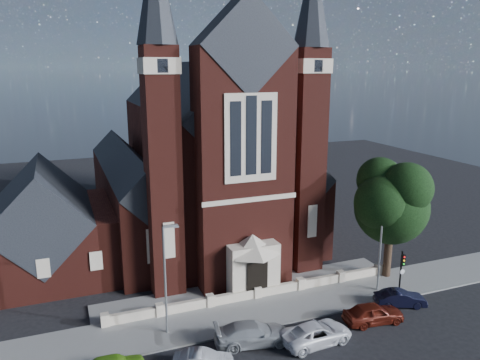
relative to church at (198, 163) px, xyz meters
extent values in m
plane|color=black|center=(0.00, -7.94, -8.19)|extent=(120.00, 120.00, 0.00)
cube|color=gray|center=(0.00, -18.44, -8.19)|extent=(60.00, 5.00, 0.12)
cube|color=gray|center=(0.00, -14.44, -8.19)|extent=(26.00, 3.00, 0.14)
cube|color=beige|center=(0.00, -16.44, -8.19)|extent=(24.00, 0.40, 0.90)
cube|color=#4C1B14|center=(0.00, 2.06, -1.19)|extent=(10.00, 30.00, 14.00)
cube|color=black|center=(0.00, 2.06, 5.81)|extent=(10.00, 30.20, 10.00)
cube|color=#4C1B14|center=(-7.50, 1.06, -4.19)|extent=(5.00, 26.00, 8.00)
cube|color=#4C1B14|center=(7.50, 1.06, -4.19)|extent=(5.00, 26.00, 8.00)
cube|color=black|center=(-7.50, 1.06, -0.19)|extent=(5.01, 26.20, 5.01)
cube|color=black|center=(7.50, 1.06, -0.19)|extent=(5.01, 26.20, 5.01)
cube|color=#4C1B14|center=(0.00, -13.44, 1.81)|extent=(8.00, 3.00, 20.00)
cube|color=black|center=(0.00, -13.44, 11.81)|extent=(8.00, 3.20, 8.00)
cube|color=beige|center=(0.00, -14.99, 4.81)|extent=(4.40, 0.15, 7.00)
cube|color=black|center=(0.00, -15.06, 5.01)|extent=(0.90, 0.08, 6.20)
cube|color=beige|center=(0.00, -15.44, -5.99)|extent=(4.20, 2.00, 4.40)
cube|color=black|center=(0.00, -16.49, -6.59)|extent=(1.80, 0.12, 3.20)
cone|color=beige|center=(0.00, -15.44, -3.79)|extent=(4.60, 4.60, 1.60)
cube|color=#4C1B14|center=(-6.50, -12.44, 1.81)|extent=(2.60, 2.60, 20.00)
cube|color=beige|center=(-6.50, -12.44, 10.31)|extent=(2.80, 2.80, 1.20)
cube|color=#4C1B14|center=(6.50, -12.44, 1.81)|extent=(2.60, 2.60, 20.00)
cube|color=beige|center=(6.50, -12.44, 10.31)|extent=(2.80, 2.80, 1.20)
cube|color=#4C1B14|center=(-16.00, -4.94, -5.19)|extent=(12.00, 12.00, 6.00)
cube|color=black|center=(-16.00, -4.94, -2.19)|extent=(8.49, 12.20, 8.49)
cylinder|color=black|center=(12.50, -16.94, -5.69)|extent=(0.70, 0.70, 5.00)
sphere|color=black|center=(12.50, -16.94, -1.69)|extent=(6.40, 6.40, 6.40)
sphere|color=black|center=(12.90, -18.14, 0.31)|extent=(4.40, 4.40, 4.40)
cylinder|color=gray|center=(-8.00, -18.94, -4.19)|extent=(0.16, 0.16, 8.00)
cube|color=gray|center=(-7.50, -18.94, -0.19)|extent=(1.00, 0.15, 0.18)
cube|color=gray|center=(-7.10, -18.94, -0.27)|extent=(0.35, 0.22, 0.12)
cylinder|color=gray|center=(10.00, -18.94, -4.19)|extent=(0.16, 0.16, 8.00)
cube|color=gray|center=(10.50, -18.94, -0.19)|extent=(1.00, 0.15, 0.18)
cube|color=gray|center=(10.90, -18.94, -0.27)|extent=(0.35, 0.22, 0.12)
cylinder|color=black|center=(11.00, -20.44, -6.19)|extent=(0.14, 0.14, 4.00)
cube|color=black|center=(11.00, -20.59, -4.89)|extent=(0.28, 0.22, 0.90)
sphere|color=red|center=(11.00, -20.72, -4.59)|extent=(0.14, 0.14, 0.14)
sphere|color=#CC8C0C|center=(11.00, -20.72, -4.89)|extent=(0.14, 0.14, 0.14)
sphere|color=#0C9919|center=(11.00, -20.72, -5.19)|extent=(0.14, 0.14, 0.14)
imported|color=#969A9D|center=(-2.81, -22.26, -7.42)|extent=(5.58, 3.06, 1.53)
imported|color=white|center=(1.27, -23.74, -7.48)|extent=(5.22, 2.67, 1.41)
imported|color=#57180F|center=(6.50, -23.02, -7.42)|extent=(4.69, 2.32, 1.54)
imported|color=black|center=(10.03, -21.73, -7.53)|extent=(4.20, 2.63, 1.31)
camera|label=1|loc=(-13.99, -48.43, 10.23)|focal=35.00mm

